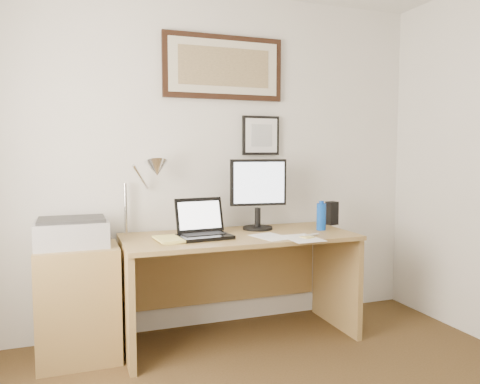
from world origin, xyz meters
name	(u,v)px	position (x,y,z in m)	size (l,w,h in m)	color
wall_back	(204,162)	(0.00, 2.00, 1.25)	(3.50, 0.02, 2.50)	silver
side_cabinet	(79,303)	(-0.92, 1.68, 0.36)	(0.50, 0.40, 0.73)	olive
water_bottle	(321,217)	(0.78, 1.61, 0.85)	(0.07, 0.07, 0.20)	#0E47B8
bottle_cap	(321,202)	(0.78, 1.61, 0.96)	(0.04, 0.04, 0.02)	#0E47B8
speaker	(332,213)	(0.99, 1.80, 0.84)	(0.08, 0.07, 0.18)	black
paper_sheet_a	(271,237)	(0.32, 1.48, 0.75)	(0.20, 0.28, 0.00)	white
paper_sheet_b	(302,238)	(0.49, 1.35, 0.75)	(0.21, 0.30, 0.00)	white
sticky_pad	(307,237)	(0.53, 1.35, 0.76)	(0.07, 0.07, 0.01)	#E4D06C
marker_pen	(311,235)	(0.59, 1.41, 0.76)	(0.02, 0.02, 0.14)	white
book	(157,240)	(-0.44, 1.56, 0.76)	(0.19, 0.26, 0.02)	#F2E772
desk	(235,265)	(0.15, 1.72, 0.51)	(1.60, 0.70, 0.75)	olive
laptop	(203,229)	(-0.11, 1.63, 0.81)	(0.36, 0.32, 0.26)	black
lcd_monitor	(258,191)	(0.35, 1.79, 1.04)	(0.42, 0.22, 0.52)	black
printer	(72,232)	(-0.95, 1.71, 0.82)	(0.44, 0.34, 0.18)	#A2A2A4
desk_lamp	(154,172)	(-0.41, 1.81, 1.19)	(0.29, 0.27, 0.53)	silver
picture_large	(224,67)	(0.15, 1.97, 1.95)	(0.92, 0.04, 0.47)	black
picture_small	(261,136)	(0.45, 1.97, 1.45)	(0.30, 0.03, 0.30)	black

